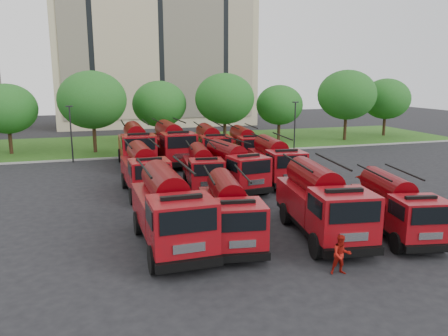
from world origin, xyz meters
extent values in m
plane|color=black|center=(0.00, 0.00, 0.00)|extent=(140.00, 140.00, 0.00)
cube|color=#1F4512|center=(0.00, 26.00, 0.06)|extent=(70.00, 16.00, 0.12)
cube|color=gray|center=(0.00, 17.90, 0.07)|extent=(70.00, 0.30, 0.14)
cube|color=#B9B089|center=(2.00, 48.00, 12.50)|extent=(30.00, 14.00, 25.00)
cube|color=black|center=(2.00, 40.90, 12.50)|extent=(28.00, 0.15, 22.00)
cylinder|color=#382314|center=(-16.00, 23.00, 1.19)|extent=(0.36, 0.36, 2.38)
ellipsoid|color=#1E4E16|center=(-16.00, 23.00, 4.56)|extent=(5.71, 5.71, 4.86)
cylinder|color=#382314|center=(-8.00, 21.50, 1.40)|extent=(0.36, 0.36, 2.80)
ellipsoid|color=#1E4E16|center=(-8.00, 21.50, 5.36)|extent=(6.72, 6.72, 5.71)
cylinder|color=#382314|center=(-1.00, 24.00, 1.22)|extent=(0.36, 0.36, 2.45)
ellipsoid|color=#1E4E16|center=(-1.00, 24.00, 4.69)|extent=(5.88, 5.88, 5.00)
cylinder|color=#382314|center=(6.00, 22.50, 1.36)|extent=(0.36, 0.36, 2.73)
ellipsoid|color=#1E4E16|center=(6.00, 22.50, 5.23)|extent=(6.55, 6.55, 5.57)
cylinder|color=#382314|center=(13.00, 23.50, 1.14)|extent=(0.36, 0.36, 2.27)
ellipsoid|color=#1E4E16|center=(13.00, 23.50, 4.36)|extent=(5.46, 5.46, 4.64)
cylinder|color=#382314|center=(21.00, 22.00, 1.43)|extent=(0.36, 0.36, 2.87)
ellipsoid|color=#1E4E16|center=(21.00, 22.00, 5.49)|extent=(6.89, 6.89, 5.85)
cylinder|color=#382314|center=(28.00, 24.00, 1.26)|extent=(0.36, 0.36, 2.52)
ellipsoid|color=#1E4E16|center=(28.00, 24.00, 4.82)|extent=(6.05, 6.05, 5.14)
cylinder|color=black|center=(-10.00, 17.20, 2.50)|extent=(0.14, 0.14, 5.00)
cube|color=black|center=(-10.00, 17.20, 5.05)|extent=(0.60, 0.25, 0.12)
cylinder|color=black|center=(12.00, 17.20, 2.50)|extent=(0.14, 0.14, 5.00)
cube|color=black|center=(12.00, 17.20, 5.05)|extent=(0.60, 0.25, 0.12)
cube|color=black|center=(-4.94, -5.05, 0.68)|extent=(2.62, 7.42, 0.32)
cube|color=black|center=(-4.84, -8.78, 0.63)|extent=(2.63, 0.33, 0.37)
cube|color=maroon|center=(-4.87, -7.57, 1.87)|extent=(2.64, 2.38, 2.05)
cube|color=black|center=(-4.84, -8.74, 2.34)|extent=(2.21, 0.11, 0.89)
cube|color=maroon|center=(-4.97, -3.89, 1.52)|extent=(2.71, 4.90, 1.37)
cylinder|color=#4E0004|center=(-4.97, -3.89, 2.64)|extent=(1.70, 4.45, 1.58)
cylinder|color=black|center=(-6.08, -7.81, 0.58)|extent=(0.40, 1.17, 1.16)
cylinder|color=black|center=(-3.66, -7.74, 0.58)|extent=(0.40, 1.17, 1.16)
cylinder|color=black|center=(-6.20, -3.19, 0.58)|extent=(0.40, 1.17, 1.16)
cylinder|color=black|center=(-3.79, -3.12, 0.58)|extent=(0.40, 1.17, 1.16)
cube|color=black|center=(-2.19, -5.35, 0.59)|extent=(2.93, 6.59, 0.27)
cube|color=black|center=(-2.63, -8.55, 0.55)|extent=(2.28, 0.53, 0.32)
cube|color=maroon|center=(-2.49, -7.52, 1.61)|extent=(2.48, 2.28, 1.77)
cube|color=black|center=(-2.62, -8.52, 2.02)|extent=(1.90, 0.30, 0.77)
cube|color=maroon|center=(-2.06, -4.36, 1.32)|extent=(2.77, 4.44, 1.18)
cylinder|color=#4E0004|center=(-2.06, -4.36, 2.28)|extent=(1.87, 3.97, 1.36)
cylinder|color=black|center=(-3.55, -7.56, 0.50)|extent=(0.45, 1.03, 1.00)
cylinder|color=black|center=(-1.48, -7.84, 0.50)|extent=(0.45, 1.03, 1.00)
cylinder|color=black|center=(-3.01, -3.59, 0.50)|extent=(0.45, 1.03, 1.00)
cylinder|color=black|center=(-0.94, -3.87, 0.50)|extent=(0.45, 1.03, 1.00)
cube|color=black|center=(2.32, -5.87, 0.67)|extent=(3.34, 7.48, 0.31)
cube|color=black|center=(1.82, -9.50, 0.62)|extent=(2.59, 0.61, 0.36)
cube|color=maroon|center=(1.98, -8.32, 1.83)|extent=(2.82, 2.60, 2.01)
cube|color=black|center=(1.83, -9.47, 2.30)|extent=(2.15, 0.35, 0.88)
cube|color=maroon|center=(2.48, -4.74, 1.50)|extent=(3.16, 5.05, 1.34)
cylinder|color=#4E0004|center=(2.48, -4.74, 2.59)|extent=(2.13, 4.51, 1.55)
cylinder|color=black|center=(0.78, -8.36, 0.57)|extent=(0.51, 1.17, 1.14)
cylinder|color=black|center=(3.13, -8.69, 0.57)|extent=(0.51, 1.17, 1.14)
cylinder|color=black|center=(1.40, -3.86, 0.57)|extent=(0.51, 1.17, 1.14)
cylinder|color=black|center=(3.75, -4.19, 0.57)|extent=(0.51, 1.17, 1.14)
cube|color=black|center=(5.85, -6.83, 0.57)|extent=(3.13, 6.43, 0.26)
cube|color=black|center=(5.27, -9.90, 0.53)|extent=(2.20, 0.62, 0.31)
cube|color=maroon|center=(5.46, -8.91, 1.56)|extent=(2.48, 2.30, 1.72)
cube|color=black|center=(5.28, -9.88, 1.96)|extent=(1.83, 0.38, 0.75)
cube|color=maroon|center=(6.03, -5.88, 1.28)|extent=(2.87, 4.38, 1.15)
cylinder|color=#4E0004|center=(6.03, -5.88, 2.21)|extent=(1.98, 3.88, 1.32)
cylinder|color=black|center=(4.43, -8.89, 0.48)|extent=(0.48, 1.01, 0.97)
cylinder|color=black|center=(6.42, -9.27, 0.48)|extent=(0.48, 1.01, 0.97)
cylinder|color=black|center=(5.14, -5.08, 0.48)|extent=(0.48, 1.01, 0.97)
cylinder|color=black|center=(7.14, -5.46, 0.48)|extent=(0.48, 1.01, 0.97)
cube|color=black|center=(-5.01, 4.59, 0.63)|extent=(2.49, 6.84, 0.29)
cube|color=black|center=(-4.87, 1.16, 0.58)|extent=(2.42, 0.34, 0.34)
cube|color=maroon|center=(-4.92, 2.27, 1.71)|extent=(2.45, 2.22, 1.88)
cube|color=black|center=(-4.87, 1.19, 2.15)|extent=(2.03, 0.13, 0.82)
cube|color=maroon|center=(-5.05, 5.65, 1.40)|extent=(2.54, 4.53, 1.26)
cylinder|color=#4E0004|center=(-5.05, 5.65, 2.43)|extent=(1.61, 4.11, 1.45)
cylinder|color=black|center=(-6.02, 2.04, 0.53)|extent=(0.38, 1.07, 1.06)
cylinder|color=black|center=(-3.80, 2.13, 0.53)|extent=(0.38, 1.07, 1.06)
cylinder|color=black|center=(-6.19, 6.28, 0.53)|extent=(0.38, 1.07, 1.06)
cylinder|color=black|center=(-3.97, 6.37, 0.53)|extent=(0.38, 1.07, 1.06)
cube|color=black|center=(-1.01, 4.68, 0.57)|extent=(2.67, 6.34, 0.26)
cube|color=black|center=(-1.35, 1.58, 0.53)|extent=(2.21, 0.45, 0.31)
cube|color=maroon|center=(-1.24, 2.58, 1.56)|extent=(2.35, 2.16, 1.72)
cube|color=black|center=(-1.34, 1.60, 1.96)|extent=(1.84, 0.24, 0.75)
cube|color=maroon|center=(-0.91, 5.65, 1.28)|extent=(2.58, 4.26, 1.14)
cylinder|color=#4E0004|center=(-0.91, 5.65, 2.21)|extent=(1.71, 3.82, 1.32)
cylinder|color=black|center=(-2.26, 2.52, 0.48)|extent=(0.41, 1.00, 0.97)
cylinder|color=black|center=(-0.25, 2.30, 0.48)|extent=(0.41, 1.00, 0.97)
cylinder|color=black|center=(-1.85, 6.37, 0.48)|extent=(0.41, 1.00, 0.97)
cylinder|color=black|center=(0.16, 6.15, 0.48)|extent=(0.41, 1.00, 0.97)
cube|color=black|center=(1.04, 4.14, 0.62)|extent=(3.12, 6.91, 0.29)
cube|color=black|center=(1.52, 0.80, 0.57)|extent=(2.39, 0.58, 0.33)
cube|color=maroon|center=(1.37, 1.88, 1.69)|extent=(2.61, 2.41, 1.86)
cube|color=black|center=(1.52, 0.83, 2.12)|extent=(1.99, 0.33, 0.81)
cube|color=maroon|center=(0.89, 5.18, 1.38)|extent=(2.94, 4.67, 1.24)
cylinder|color=#4E0004|center=(0.89, 5.18, 2.39)|extent=(1.99, 4.16, 1.43)
cylinder|color=black|center=(0.31, 1.54, 0.52)|extent=(0.48, 1.08, 1.05)
cylinder|color=black|center=(2.48, 1.85, 0.52)|extent=(0.48, 1.08, 1.05)
cylinder|color=black|center=(-0.29, 5.68, 0.52)|extent=(0.48, 1.08, 1.05)
cylinder|color=black|center=(1.87, 6.00, 0.52)|extent=(0.48, 1.08, 1.05)
cube|color=black|center=(4.56, 4.99, 0.63)|extent=(2.75, 6.95, 0.29)
cube|color=black|center=(4.30, 1.55, 0.58)|extent=(2.44, 0.43, 0.34)
cube|color=maroon|center=(4.38, 2.66, 1.72)|extent=(2.54, 2.31, 1.89)
cube|color=black|center=(4.30, 1.58, 2.16)|extent=(2.04, 0.21, 0.82)
cube|color=maroon|center=(4.65, 6.05, 1.41)|extent=(2.72, 4.64, 1.26)
cylinder|color=#4E0004|center=(4.65, 6.05, 2.44)|extent=(1.77, 4.18, 1.46)
cylinder|color=black|center=(3.26, 2.56, 0.53)|extent=(0.42, 1.09, 1.07)
cylinder|color=black|center=(5.48, 2.38, 0.53)|extent=(0.42, 1.09, 1.07)
cylinder|color=black|center=(3.59, 6.81, 0.53)|extent=(0.42, 1.09, 1.07)
cylinder|color=black|center=(5.81, 6.64, 0.53)|extent=(0.42, 1.09, 1.07)
cube|color=black|center=(-4.59, 14.03, 0.71)|extent=(2.59, 7.70, 0.33)
cube|color=black|center=(-4.63, 10.14, 0.66)|extent=(2.74, 0.30, 0.38)
cube|color=maroon|center=(-4.62, 11.40, 1.95)|extent=(2.71, 2.44, 2.14)
cube|color=black|center=(-4.63, 10.17, 2.44)|extent=(2.30, 0.07, 0.93)
cube|color=maroon|center=(-4.58, 15.24, 1.59)|extent=(2.73, 5.07, 1.43)
cylinder|color=#4E0004|center=(-4.58, 15.24, 2.76)|extent=(1.68, 4.62, 1.65)
cylinder|color=black|center=(-5.88, 11.19, 0.60)|extent=(0.39, 1.21, 1.21)
cylinder|color=black|center=(-3.36, 11.17, 0.60)|extent=(0.39, 1.21, 1.21)
cylinder|color=black|center=(-5.84, 16.02, 0.60)|extent=(0.39, 1.21, 1.21)
cylinder|color=black|center=(-3.32, 16.00, 0.60)|extent=(0.39, 1.21, 1.21)
cube|color=black|center=(-1.47, 14.05, 0.72)|extent=(2.89, 7.88, 0.33)
cube|color=black|center=(-1.30, 10.11, 0.67)|extent=(2.79, 0.40, 0.39)
cube|color=maroon|center=(-1.36, 11.38, 1.97)|extent=(2.83, 2.56, 2.17)
cube|color=black|center=(-1.30, 10.14, 2.47)|extent=(2.33, 0.16, 0.94)
cube|color=maroon|center=(-1.53, 15.27, 1.61)|extent=(2.94, 5.22, 1.44)
cylinder|color=#4E0004|center=(-1.53, 15.27, 2.79)|extent=(1.87, 4.73, 1.67)
cylinder|color=black|center=(-2.62, 11.11, 0.61)|extent=(0.44, 1.24, 1.22)
cylinder|color=black|center=(-0.07, 11.22, 0.61)|extent=(0.44, 1.24, 1.22)
cylinder|color=black|center=(-2.84, 15.99, 0.61)|extent=(0.44, 1.24, 1.22)
cylinder|color=black|center=(-0.28, 16.10, 0.61)|extent=(0.44, 1.24, 1.22)
cube|color=black|center=(1.76, 12.93, 0.67)|extent=(2.89, 7.32, 0.31)
cube|color=black|center=(1.48, 9.31, 0.61)|extent=(2.57, 0.45, 0.36)
cube|color=maroon|center=(1.57, 10.49, 1.82)|extent=(2.67, 2.43, 2.00)
cube|color=black|center=(1.48, 9.34, 2.28)|extent=(2.15, 0.21, 0.87)
cube|color=maroon|center=(1.84, 14.06, 1.48)|extent=(2.86, 4.88, 1.33)
cylinder|color=#4E0004|center=(1.84, 14.06, 2.57)|extent=(1.85, 4.40, 1.53)
cylinder|color=black|center=(0.38, 10.37, 0.56)|extent=(0.44, 1.15, 1.13)
cylinder|color=black|center=(2.73, 10.19, 0.56)|extent=(0.44, 1.15, 1.13)
cylinder|color=black|center=(0.72, 14.86, 0.56)|extent=(0.44, 1.15, 1.13)
cylinder|color=black|center=(3.07, 14.68, 0.56)|extent=(0.44, 1.15, 1.13)
cube|color=black|center=(4.98, 12.81, 0.62)|extent=(2.65, 6.77, 0.28)
cube|color=black|center=(4.74, 9.45, 0.57)|extent=(2.38, 0.40, 0.33)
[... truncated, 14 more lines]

